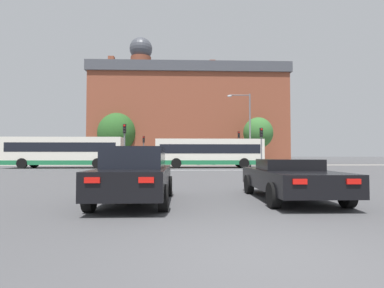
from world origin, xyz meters
The scene contains 17 objects.
ground_plane centered at (0.00, 0.00, 0.00)m, with size 400.00×400.00×0.00m, color #474749.
stop_line_strip centered at (0.00, 21.88, 0.00)m, with size 9.10×0.30×0.01m, color silver.
far_pavement centered at (0.00, 34.39, 0.01)m, with size 70.12×2.50×0.01m, color gray.
brick_civic_building centered at (-0.10, 45.59, 7.48)m, with size 29.17×16.26×20.83m.
car_saloon_left centered at (-2.43, 4.53, 0.78)m, with size 1.95×4.29×1.55m.
car_roadster_right centered at (2.08, 4.97, 0.63)m, with size 2.12×4.57×1.19m.
bus_crossing_lead centered at (1.70, 26.64, 1.56)m, with size 10.79×2.69×2.91m.
bus_crossing_trailing centered at (-12.82, 26.57, 1.65)m, with size 11.56×2.64×3.07m.
traffic_light_near_left centered at (-6.05, 22.04, 2.69)m, with size 0.26×0.31×3.98m.
traffic_light_far_right centered at (6.19, 34.01, 2.90)m, with size 0.26×0.31×4.33m.
traffic_light_far_left centered at (-5.87, 33.79, 2.49)m, with size 0.26×0.31×3.67m.
traffic_light_near_right centered at (5.93, 22.33, 2.52)m, with size 0.26×0.31×3.71m.
street_lamp_junction centered at (5.77, 27.76, 4.80)m, with size 2.51×0.36×7.87m.
pedestrian_waiting centered at (3.00, 34.69, 1.07)m, with size 0.46×0.37×1.80m.
pedestrian_walking_east centered at (1.03, 34.61, 0.94)m, with size 0.45×0.33×1.62m.
tree_by_building centered at (-10.15, 38.35, 4.37)m, with size 5.41×5.41×7.22m.
tree_kerbside centered at (8.89, 34.86, 4.19)m, with size 3.87×3.87×6.23m.
Camera 1 is at (-1.16, -3.84, 1.33)m, focal length 28.00 mm.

